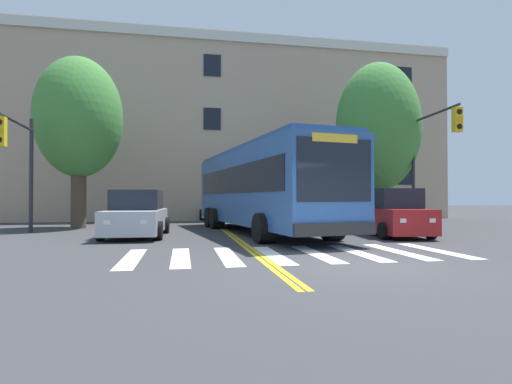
{
  "coord_description": "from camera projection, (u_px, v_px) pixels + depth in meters",
  "views": [
    {
      "loc": [
        -3.7,
        -8.1,
        1.45
      ],
      "look_at": [
        -0.85,
        7.27,
        1.69
      ],
      "focal_mm": 28.0,
      "sensor_mm": 36.0,
      "label": 1
    }
  ],
  "objects": [
    {
      "name": "building_facade",
      "position": [
        208.0,
        135.0,
        29.84
      ],
      "size": [
        33.74,
        8.85,
        12.32
      ],
      "color": "tan",
      "rests_on": "ground"
    },
    {
      "name": "crosswalk",
      "position": [
        294.0,
        254.0,
        10.26
      ],
      "size": [
        8.52,
        3.37,
        0.01
      ],
      "color": "white",
      "rests_on": "ground"
    },
    {
      "name": "car_red_far_lane",
      "position": [
        392.0,
        214.0,
        15.22
      ],
      "size": [
        2.26,
        4.13,
        1.8
      ],
      "color": "#AD1E1E",
      "rests_on": "ground"
    },
    {
      "name": "car_silver_near_lane",
      "position": [
        137.0,
        215.0,
        14.98
      ],
      "size": [
        2.31,
        4.59,
        1.75
      ],
      "color": "#B7BABF",
      "rests_on": "ground"
    },
    {
      "name": "lane_line_yellow_inner",
      "position": [
        213.0,
        222.0,
        23.84
      ],
      "size": [
        0.12,
        36.0,
        0.01
      ],
      "primitive_type": "cube",
      "color": "gold",
      "rests_on": "ground"
    },
    {
      "name": "traffic_light_overhead",
      "position": [
        299.0,
        159.0,
        19.23
      ],
      "size": [
        0.49,
        2.71,
        4.99
      ],
      "color": "#28282D",
      "rests_on": "ground"
    },
    {
      "name": "traffic_light_far_corner",
      "position": [
        19.0,
        152.0,
        15.29
      ],
      "size": [
        0.42,
        3.56,
        4.79
      ],
      "color": "#28282D",
      "rests_on": "ground"
    },
    {
      "name": "ground_plane",
      "position": [
        356.0,
        265.0,
        8.62
      ],
      "size": [
        120.0,
        120.0,
        0.0
      ],
      "primitive_type": "plane",
      "color": "#38383A"
    },
    {
      "name": "street_tree_curbside_small",
      "position": [
        79.0,
        118.0,
        19.26
      ],
      "size": [
        5.53,
        5.62,
        8.26
      ],
      "color": "#4C3D2D",
      "rests_on": "ground"
    },
    {
      "name": "traffic_light_near_corner",
      "position": [
        430.0,
        146.0,
        18.35
      ],
      "size": [
        0.57,
        3.92,
        5.62
      ],
      "color": "#28282D",
      "rests_on": "ground"
    },
    {
      "name": "lane_line_yellow_outer",
      "position": [
        216.0,
        222.0,
        23.87
      ],
      "size": [
        0.12,
        36.0,
        0.01
      ],
      "primitive_type": "cube",
      "color": "gold",
      "rests_on": "ground"
    },
    {
      "name": "street_tree_curbside_large",
      "position": [
        378.0,
        127.0,
        21.03
      ],
      "size": [
        5.96,
        5.78,
        8.58
      ],
      "color": "#4C3D2D",
      "rests_on": "ground"
    },
    {
      "name": "car_white_behind_bus",
      "position": [
        216.0,
        204.0,
        27.09
      ],
      "size": [
        2.43,
        4.73,
        2.25
      ],
      "color": "white",
      "rests_on": "ground"
    },
    {
      "name": "city_bus",
      "position": [
        261.0,
        187.0,
        16.71
      ],
      "size": [
        4.4,
        12.3,
        3.51
      ],
      "color": "#2D5699",
      "rests_on": "ground"
    }
  ]
}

